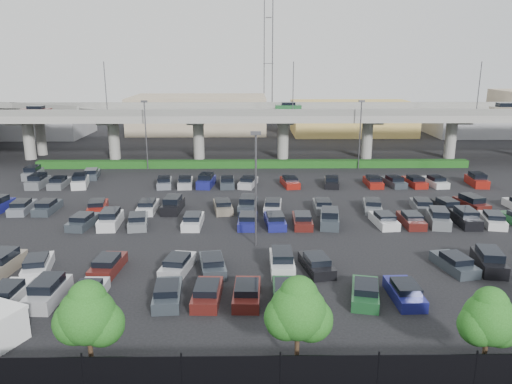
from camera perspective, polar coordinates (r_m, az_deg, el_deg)
ground at (r=52.71m, az=-0.13°, el=-2.95°), size 280.00×280.00×0.00m
overpass at (r=82.63m, az=-0.49°, el=8.59°), size 150.00×13.00×15.80m
hedge at (r=76.75m, az=-0.32°, el=3.23°), size 66.00×1.60×1.10m
fence at (r=26.96m, az=0.40°, el=-19.80°), size 70.00×0.10×2.00m
tree_row at (r=26.86m, az=2.01°, el=-13.39°), size 65.07×3.66×5.94m
parked_cars at (r=49.81m, az=-0.19°, el=-3.31°), size 63.08×41.66×1.67m
light_poles at (r=53.20m, az=-4.61°, el=4.11°), size 66.90×48.38×10.30m
distant_buildings at (r=113.36m, az=5.88°, el=8.64°), size 138.00×24.00×9.00m
comm_tower at (r=124.19m, az=1.41°, el=14.76°), size 2.40×2.40×30.00m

